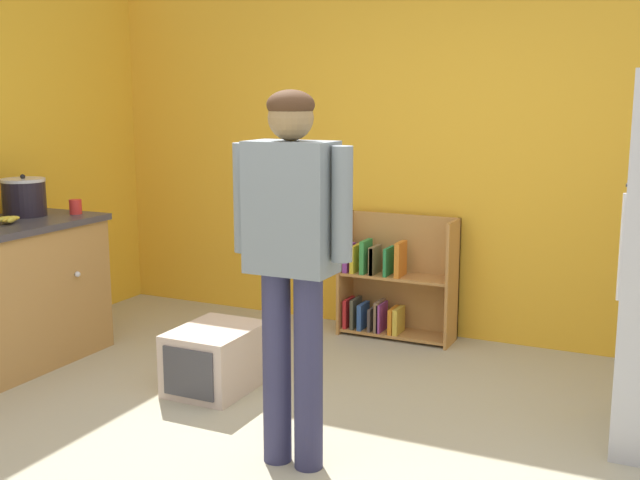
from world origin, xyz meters
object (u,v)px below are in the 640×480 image
Objects in this scene: bookshelf at (392,284)px; pet_carrier at (216,359)px; crock_pot at (24,197)px; standing_person at (292,246)px; red_cup at (76,207)px; banana_bunch at (9,219)px.

bookshelf is 1.51m from pet_carrier.
crock_pot is (-2.03, -1.33, 0.65)m from bookshelf.
standing_person is 6.13× the size of crock_pot.
crock_pot reaches higher than bookshelf.
banana_bunch is at bearing -99.80° from red_cup.
crock_pot is 0.32m from red_cup.
bookshelf is 0.50× the size of standing_person.
standing_person is 2.41m from crock_pot.
banana_bunch is (-1.87, -1.60, 0.56)m from bookshelf.
crock_pot is at bearing 177.19° from pet_carrier.
banana_bunch is at bearing 168.67° from standing_person.
red_cup is at bearing -147.74° from bookshelf.
banana_bunch is at bearing -171.16° from pet_carrier.
red_cup is (0.24, 0.20, -0.07)m from crock_pot.
banana_bunch reaches higher than pet_carrier.
crock_pot is at bearing -146.79° from bookshelf.
crock_pot is 2.90× the size of red_cup.
banana_bunch is at bearing -139.35° from bookshelf.
red_cup is (-1.78, -1.13, 0.58)m from bookshelf.
crock_pot is at bearing 162.93° from standing_person.
pet_carrier is 2.00× the size of crock_pot.
crock_pot is at bearing -140.36° from red_cup.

